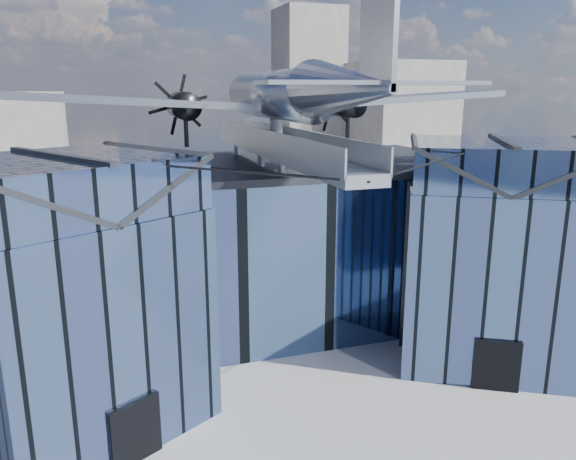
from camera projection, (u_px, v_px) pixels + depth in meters
name	position (u px, v px, depth m)	size (l,w,h in m)	color
ground_plane	(300.00, 374.00, 28.99)	(120.00, 120.00, 0.00)	gray
museum	(267.00, 242.00, 32.99)	(32.88, 24.50, 17.60)	#435A89
bg_towers	(181.00, 123.00, 73.43)	(77.00, 24.50, 26.00)	gray
tree_side_e	(491.00, 217.00, 47.30)	(3.69, 3.69, 5.60)	#301E13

